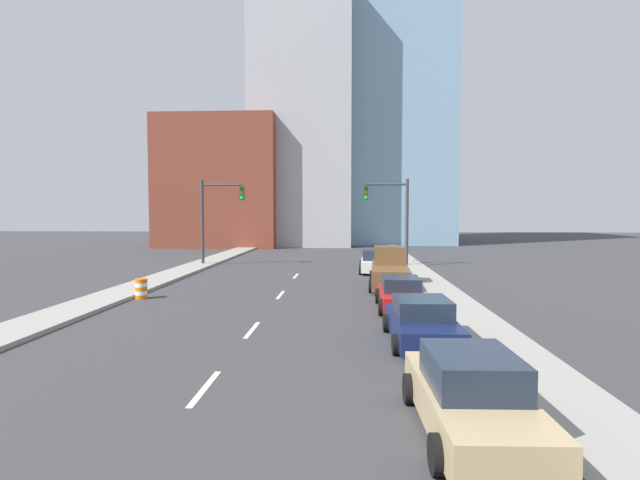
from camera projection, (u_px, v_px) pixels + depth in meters
name	position (u px, v px, depth m)	size (l,w,h in m)	color
sidewalk_left	(229.00, 254.00, 47.13)	(2.18, 88.40, 0.17)	gray
sidewalk_right	(397.00, 255.00, 46.25)	(2.18, 88.40, 0.17)	gray
lane_stripe_at_9m	(205.00, 388.00, 11.62)	(0.16, 2.40, 0.01)	beige
lane_stripe_at_15m	(252.00, 330.00, 17.36)	(0.16, 2.40, 0.01)	beige
lane_stripe_at_22m	(281.00, 295.00, 24.68)	(0.16, 2.40, 0.01)	beige
lane_stripe_at_29m	(296.00, 276.00, 31.92)	(0.16, 2.40, 0.01)	beige
building_brick_left	(228.00, 184.00, 62.95)	(14.00, 16.00, 15.17)	brown
building_office_center	(306.00, 124.00, 65.95)	(12.00, 20.00, 31.38)	#A8A8AD
building_glass_right	(397.00, 92.00, 68.96)	(13.00, 20.00, 41.34)	#7A9EB7
traffic_signal_left	(214.00, 211.00, 37.99)	(3.36, 0.35, 6.56)	#38383D
traffic_signal_right	(395.00, 211.00, 37.23)	(3.36, 0.35, 6.56)	#38383D
traffic_barrel	(141.00, 289.00, 23.57)	(0.56, 0.56, 0.95)	orange
sedan_tan	(471.00, 397.00, 9.19)	(2.15, 4.72, 1.53)	tan
sedan_navy	(422.00, 322.00, 15.63)	(2.24, 4.51, 1.41)	#141E47
sedan_red	(401.00, 294.00, 21.00)	(2.04, 4.33, 1.37)	red
pickup_truck_brown	(390.00, 271.00, 27.26)	(2.47, 6.22, 2.18)	brown
sedan_white	(374.00, 262.00, 33.86)	(2.13, 4.44, 1.48)	silver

